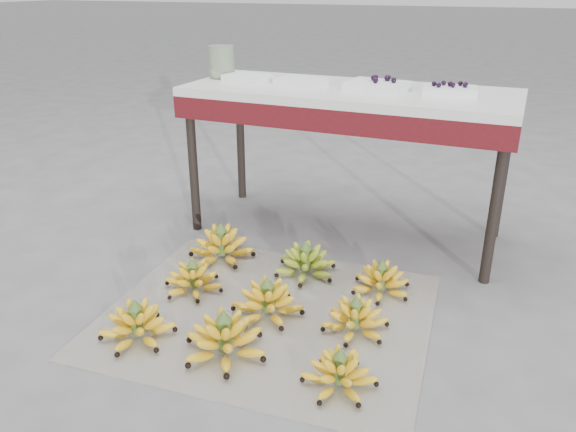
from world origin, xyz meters
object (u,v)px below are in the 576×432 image
at_px(bunch_front_center, 225,339).
at_px(bunch_back_right, 381,281).
at_px(newspaper_mat, 268,314).
at_px(bunch_back_center, 306,263).
at_px(bunch_front_left, 137,325).
at_px(bunch_back_left, 222,246).
at_px(tray_far_right, 450,91).
at_px(bunch_front_right, 339,373).
at_px(tray_left, 301,82).
at_px(glass_jar, 222,62).
at_px(bunch_mid_left, 193,280).
at_px(bunch_mid_right, 355,319).
at_px(tray_far_left, 248,78).
at_px(bunch_mid_center, 267,302).
at_px(tray_right, 377,86).
at_px(vendor_table, 348,106).

bearing_deg(bunch_front_center, bunch_back_right, 73.73).
xyz_separation_m(newspaper_mat, bunch_back_center, (0.02, 0.36, 0.06)).
distance_m(bunch_front_left, bunch_back_left, 0.69).
bearing_deg(tray_far_right, bunch_front_center, -114.03).
height_order(bunch_front_right, tray_left, tray_left).
xyz_separation_m(bunch_front_left, bunch_back_right, (0.74, 0.67, -0.00)).
bearing_deg(glass_jar, bunch_back_right, -28.48).
bearing_deg(glass_jar, bunch_front_right, -48.44).
height_order(bunch_mid_left, bunch_back_center, bunch_back_center).
bearing_deg(bunch_back_left, tray_far_right, 22.99).
height_order(bunch_front_right, bunch_back_right, bunch_back_right).
height_order(bunch_mid_right, bunch_back_center, bunch_back_center).
relative_size(tray_left, glass_jar, 1.53).
bearing_deg(tray_far_left, newspaper_mat, -59.66).
bearing_deg(tray_left, bunch_front_right, -62.35).
distance_m(bunch_front_center, glass_jar, 1.56).
height_order(bunch_mid_center, glass_jar, glass_jar).
xyz_separation_m(tray_right, glass_jar, (-0.84, 0.04, 0.06)).
xyz_separation_m(bunch_mid_left, bunch_mid_right, (0.72, -0.02, 0.00)).
bearing_deg(bunch_back_right, vendor_table, 105.11).
relative_size(bunch_front_right, glass_jar, 1.76).
height_order(newspaper_mat, tray_right, tray_right).
bearing_deg(bunch_front_left, bunch_back_center, 49.75).
distance_m(bunch_mid_right, tray_far_right, 1.12).
xyz_separation_m(tray_far_left, tray_left, (0.29, 0.00, 0.00)).
height_order(bunch_front_center, bunch_mid_right, bunch_front_center).
bearing_deg(bunch_back_left, bunch_front_right, -46.50).
relative_size(newspaper_mat, bunch_back_right, 3.96).
relative_size(newspaper_mat, bunch_mid_right, 3.95).
bearing_deg(bunch_mid_left, tray_left, 80.59).
distance_m(bunch_mid_left, bunch_back_right, 0.79).
bearing_deg(tray_right, glass_jar, 177.05).
height_order(bunch_front_center, bunch_front_right, bunch_front_center).
bearing_deg(bunch_mid_right, bunch_back_right, 69.69).
bearing_deg(bunch_front_right, tray_right, 112.29).
bearing_deg(bunch_front_center, tray_left, 114.66).
distance_m(bunch_back_right, tray_far_left, 1.23).
height_order(bunch_back_center, tray_far_right, tray_far_right).
distance_m(bunch_back_center, tray_right, 0.89).
distance_m(bunch_front_center, tray_right, 1.37).
height_order(bunch_front_left, tray_left, tray_left).
bearing_deg(bunch_front_left, tray_far_right, 43.47).
height_order(vendor_table, tray_far_left, tray_far_left).
distance_m(bunch_front_left, bunch_back_right, 1.00).
bearing_deg(bunch_front_center, glass_jar, 133.93).
relative_size(bunch_mid_center, tray_right, 1.10).
xyz_separation_m(bunch_front_left, bunch_back_left, (-0.03, 0.69, 0.01)).
bearing_deg(bunch_back_center, tray_far_right, 71.48).
distance_m(bunch_front_left, bunch_front_right, 0.77).
bearing_deg(vendor_table, glass_jar, 177.93).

